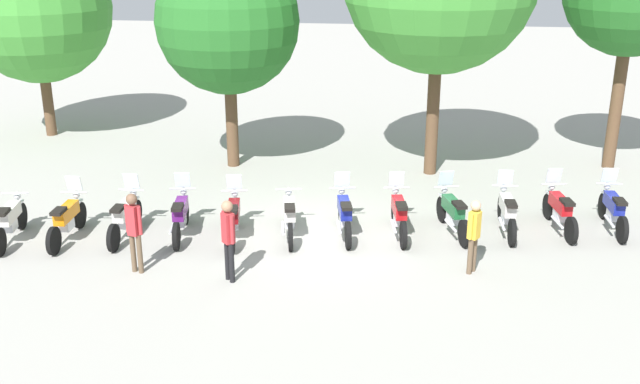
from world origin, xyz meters
The scene contains 18 objects.
ground_plane centered at (0.00, 0.00, 0.00)m, with size 80.00×80.00×0.00m, color #9E9B93.
motorcycle_0 centered at (-6.99, -1.20, 0.50)m, with size 0.69×2.17×0.99m.
motorcycle_1 centered at (-5.72, -0.98, 0.52)m, with size 0.62×2.19×1.37m.
motorcycle_2 centered at (-4.45, -0.65, 0.52)m, with size 0.62×2.19×1.37m.
motorcycle_3 centered at (-3.18, -0.41, 0.52)m, with size 0.64×2.18×1.37m.
motorcycle_4 centered at (-1.91, -0.40, 0.52)m, with size 0.65×2.17×1.37m.
motorcycle_5 centered at (-0.64, -0.14, 0.50)m, with size 0.67×2.17×0.99m.
motorcycle_6 centered at (0.62, 0.12, 0.52)m, with size 0.68×2.17×1.37m.
motorcycle_7 centered at (1.89, 0.30, 0.52)m, with size 0.62×2.18×1.37m.
motorcycle_8 centered at (3.16, 0.52, 0.52)m, with size 0.84×2.13×1.37m.
motorcycle_9 centered at (4.44, 0.75, 0.52)m, with size 0.62×2.19×1.37m.
motorcycle_10 centered at (5.70, 1.02, 0.52)m, with size 0.64×2.18×1.37m.
motorcycle_11 centered at (6.98, 1.21, 0.52)m, with size 0.62×2.19×1.37m.
person_0 centered at (-1.48, -2.58, 1.03)m, with size 0.33×0.34×1.75m.
person_1 centered at (-3.52, -2.43, 1.04)m, with size 0.41×0.29×1.76m.
person_2 centered at (3.47, -1.58, 0.93)m, with size 0.29×0.38×1.61m.
tree_0 centered at (-10.36, 7.69, 4.34)m, with size 4.96×4.96×6.83m.
tree_1 centered at (-3.22, 5.04, 4.30)m, with size 4.15×4.15×6.39m.
Camera 1 is at (2.02, -15.90, 6.88)m, focal length 41.32 mm.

